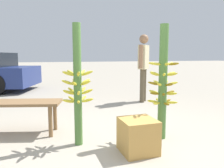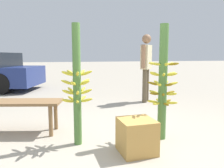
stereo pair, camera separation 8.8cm
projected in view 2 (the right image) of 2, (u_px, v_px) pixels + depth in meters
The scene contains 6 objects.
ground_plane at pixel (130, 146), 2.89m from camera, with size 80.00×80.00×0.00m, color #A89E8C.
banana_stalk_left at pixel (77, 86), 2.87m from camera, with size 0.42×0.42×1.61m.
banana_stalk_center at pixel (163, 83), 3.06m from camera, with size 0.43×0.43×1.62m.
vendor_person at pixel (146, 62), 5.55m from camera, with size 0.48×0.53×1.72m.
market_bench at pixel (17, 106), 3.35m from camera, with size 1.41×0.78×0.51m.
produce_crate at pixel (137, 136), 2.69m from camera, with size 0.42×0.42×0.42m.
Camera 2 is at (-1.01, -2.58, 1.19)m, focal length 35.00 mm.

